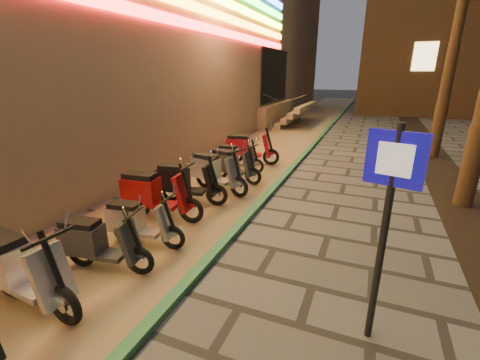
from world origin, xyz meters
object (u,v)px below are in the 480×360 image
at_px(scooter_11, 234,157).
at_px(scooter_12, 246,148).
at_px(scooter_6, 137,222).
at_px(scooter_10, 229,164).
at_px(scooter_8, 184,182).
at_px(scooter_9, 213,171).
at_px(scooter_7, 153,194).
at_px(scooter_5, 96,243).
at_px(pedestrian_sign, 387,209).
at_px(scooter_4, 18,269).

height_order(scooter_11, scooter_12, scooter_12).
relative_size(scooter_6, scooter_10, 0.90).
bearing_deg(scooter_8, scooter_9, 65.97).
bearing_deg(scooter_7, scooter_9, 72.79).
relative_size(scooter_6, scooter_12, 0.81).
relative_size(scooter_5, scooter_6, 1.05).
relative_size(scooter_8, scooter_10, 1.06).
bearing_deg(scooter_7, scooter_12, 81.48).
distance_m(scooter_7, scooter_10, 2.99).
xyz_separation_m(pedestrian_sign, scooter_11, (-4.19, 5.62, -1.20)).
distance_m(scooter_5, scooter_8, 2.94).
height_order(scooter_7, scooter_8, scooter_7).
distance_m(scooter_7, scooter_9, 2.07).
distance_m(scooter_4, scooter_8, 3.95).
relative_size(scooter_10, scooter_12, 0.90).
bearing_deg(scooter_10, scooter_8, -91.80).
xyz_separation_m(pedestrian_sign, scooter_9, (-4.01, 3.80, -1.12)).
distance_m(scooter_7, scooter_11, 3.87).
height_order(pedestrian_sign, scooter_10, pedestrian_sign).
xyz_separation_m(scooter_7, scooter_9, (0.42, 2.03, -0.02)).
bearing_deg(scooter_9, scooter_4, -79.88).
distance_m(scooter_7, scooter_12, 4.84).
xyz_separation_m(scooter_5, scooter_12, (-0.10, 6.76, 0.09)).
bearing_deg(scooter_9, scooter_7, -87.26).
xyz_separation_m(scooter_4, scooter_8, (0.10, 3.95, -0.03)).
xyz_separation_m(scooter_8, scooter_11, (0.09, 2.86, -0.06)).
bearing_deg(scooter_7, scooter_5, -85.33).
bearing_deg(scooter_12, scooter_11, -101.94).
bearing_deg(scooter_8, scooter_6, -91.43).
distance_m(scooter_9, scooter_12, 2.81).
distance_m(scooter_5, scooter_7, 1.97).
bearing_deg(scooter_6, scooter_8, 90.33).
bearing_deg(pedestrian_sign, scooter_5, -163.84).
height_order(scooter_4, scooter_6, scooter_4).
relative_size(scooter_4, scooter_11, 1.18).
xyz_separation_m(scooter_10, scooter_12, (-0.22, 1.88, 0.06)).
bearing_deg(scooter_4, scooter_7, 94.80).
bearing_deg(scooter_11, scooter_7, -97.67).
relative_size(scooter_6, scooter_9, 0.83).
xyz_separation_m(scooter_7, scooter_10, (0.47, 2.95, -0.06)).
xyz_separation_m(pedestrian_sign, scooter_10, (-3.96, 4.72, -1.17)).
distance_m(scooter_5, scooter_10, 4.89).
relative_size(scooter_8, scooter_9, 0.98).
distance_m(scooter_10, scooter_11, 0.93).
distance_m(scooter_4, scooter_7, 2.96).
relative_size(scooter_4, scooter_6, 1.22).
distance_m(scooter_4, scooter_6, 1.94).
bearing_deg(scooter_8, scooter_4, -100.70).
height_order(scooter_6, scooter_12, scooter_12).
bearing_deg(scooter_4, scooter_9, 89.63).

